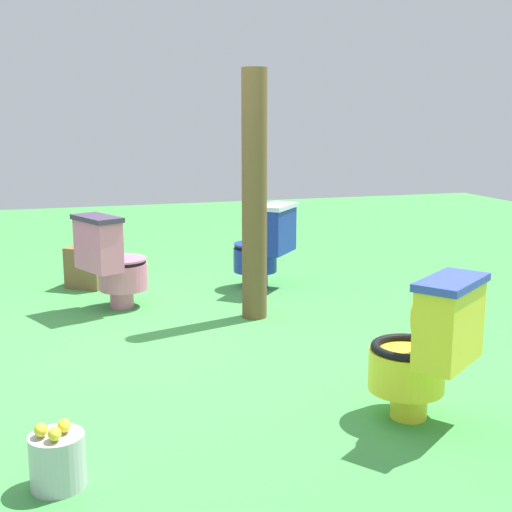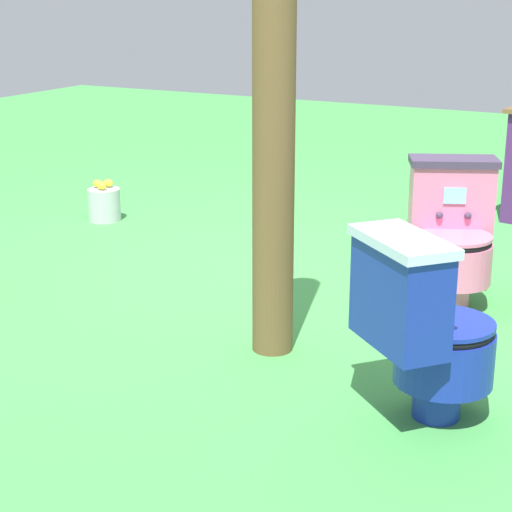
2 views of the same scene
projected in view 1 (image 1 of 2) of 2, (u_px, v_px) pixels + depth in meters
ground at (147, 344)px, 4.47m from camera, size 14.00×14.00×0.00m
toilet_yellow at (426, 347)px, 3.28m from camera, size 0.63×0.62×0.73m
toilet_blue at (265, 246)px, 5.83m from camera, size 0.63×0.64×0.73m
toilet_pink at (112, 261)px, 5.20m from camera, size 0.57×0.61×0.73m
wooden_post at (254, 197)px, 4.89m from camera, size 0.18×0.18×1.77m
small_crate at (89, 266)px, 5.93m from camera, size 0.43×0.43×0.35m
lemon_bucket at (57, 459)px, 2.74m from camera, size 0.22×0.22×0.28m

